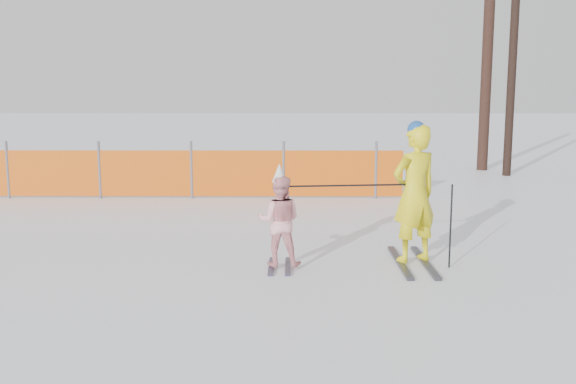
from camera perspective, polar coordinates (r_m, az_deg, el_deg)
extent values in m
plane|color=white|center=(8.19, -0.02, -7.48)|extent=(120.00, 120.00, 0.00)
cube|color=black|center=(8.89, 9.91, -6.15)|extent=(0.09, 1.64, 0.04)
cube|color=black|center=(8.95, 12.07, -6.11)|extent=(0.09, 1.64, 0.04)
imported|color=yellow|center=(8.72, 11.18, -0.14)|extent=(0.80, 0.70, 1.85)
sphere|color=#1A4892|center=(8.63, 11.35, 5.44)|extent=(0.24, 0.24, 0.24)
cube|color=black|center=(8.57, -1.50, -6.62)|extent=(0.09, 0.84, 0.03)
cube|color=black|center=(8.57, -0.02, -6.62)|extent=(0.09, 0.84, 0.03)
imported|color=#FFA6AC|center=(8.43, -0.77, -2.59)|extent=(0.62, 0.51, 1.20)
cone|color=silver|center=(8.32, -0.77, 1.73)|extent=(0.19, 0.19, 0.24)
cylinder|color=black|center=(8.70, 14.26, -2.97)|extent=(0.02, 0.02, 1.12)
cylinder|color=black|center=(8.48, 5.34, 0.58)|extent=(1.56, 0.20, 0.02)
cylinder|color=#595960|center=(15.20, -23.65, 1.82)|extent=(0.06, 0.06, 1.25)
cylinder|color=#595960|center=(14.51, -16.41, 1.90)|extent=(0.06, 0.06, 1.25)
cylinder|color=#595960|center=(14.06, -8.58, 1.95)|extent=(0.06, 0.06, 1.25)
cylinder|color=#595960|center=(13.89, -0.39, 1.97)|extent=(0.06, 0.06, 1.25)
cylinder|color=#595960|center=(14.01, 7.81, 1.95)|extent=(0.06, 0.06, 1.25)
cube|color=#D7550B|center=(14.73, -19.03, 1.58)|extent=(14.59, 0.03, 1.00)
cylinder|color=black|center=(19.79, 17.24, 10.43)|extent=(0.31, 0.31, 5.92)
cylinder|color=black|center=(18.65, 19.22, 8.88)|extent=(0.22, 0.22, 4.90)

